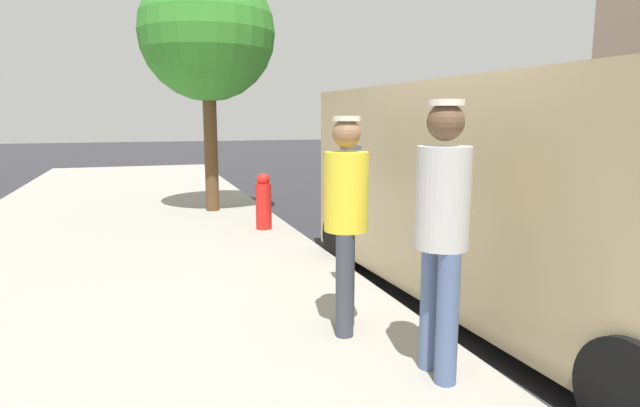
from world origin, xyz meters
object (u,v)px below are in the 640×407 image
pedestrian_in_gray (442,221)px  street_tree (207,34)px  parking_meter_near (350,188)px  fire_hydrant (264,202)px  pedestrian_in_yellow (346,211)px  parked_van (519,191)px

pedestrian_in_gray → street_tree: (0.56, -6.89, 2.09)m
parking_meter_near → pedestrian_in_gray: size_ratio=0.85×
pedestrian_in_gray → street_tree: size_ratio=0.41×
pedestrian_in_gray → fire_hydrant: bearing=-89.6°
pedestrian_in_gray → fire_hydrant: pedestrian_in_gray is taller
pedestrian_in_yellow → parking_meter_near: bearing=-114.2°
street_tree → fire_hydrant: bearing=105.1°
parked_van → street_tree: street_tree is taller
pedestrian_in_gray → street_tree: 7.23m
parking_meter_near → fire_hydrant: parking_meter_near is taller
parked_van → street_tree: bearing=-69.6°
parking_meter_near → pedestrian_in_yellow: bearing=65.8°
parked_van → fire_hydrant: parked_van is taller
pedestrian_in_yellow → street_tree: size_ratio=0.39×
pedestrian_in_gray → pedestrian_in_yellow: bearing=-71.6°
fire_hydrant → street_tree: bearing=-74.9°
parking_meter_near → street_tree: street_tree is taller
pedestrian_in_yellow → parked_van: (-1.86, -0.30, 0.03)m
pedestrian_in_gray → fire_hydrant: size_ratio=2.08×
parking_meter_near → street_tree: size_ratio=0.35×
pedestrian_in_gray → street_tree: street_tree is taller
parking_meter_near → parked_van: parked_van is taller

